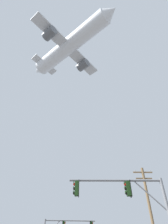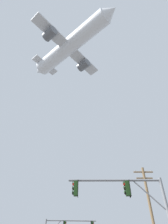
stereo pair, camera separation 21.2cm
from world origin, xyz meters
TOP-DOWN VIEW (x-y plane):
  - signal_pole_near at (3.28, 7.72)m, footprint 6.18×0.49m
  - utility_pole at (7.22, 16.13)m, footprint 2.20×0.28m
  - airplane at (-2.83, 20.56)m, footprint 21.60×19.72m

SIDE VIEW (x-z plane):
  - signal_pole_near at x=3.28m, z-range 1.48..7.22m
  - utility_pole at x=7.22m, z-range 0.30..10.18m
  - airplane at x=-2.83m, z-range 38.57..45.68m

